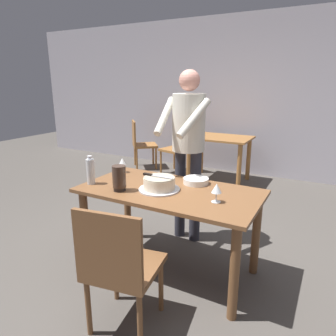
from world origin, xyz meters
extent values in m
plane|color=#4C4742|center=(0.00, 0.00, 0.00)|extent=(14.00, 14.00, 0.00)
cube|color=#ADA8B2|center=(0.00, 3.36, 1.35)|extent=(10.00, 0.12, 2.70)
cube|color=brown|center=(0.00, 0.00, 0.73)|extent=(1.48, 0.77, 0.03)
cylinder|color=brown|center=(-0.67, -0.31, 0.36)|extent=(0.07, 0.07, 0.72)
cylinder|color=brown|center=(0.67, -0.31, 0.36)|extent=(0.07, 0.07, 0.72)
cylinder|color=brown|center=(-0.67, 0.31, 0.36)|extent=(0.07, 0.07, 0.72)
cylinder|color=brown|center=(0.67, 0.31, 0.36)|extent=(0.07, 0.07, 0.72)
cylinder|color=silver|center=(-0.07, -0.05, 0.76)|extent=(0.34, 0.34, 0.01)
cylinder|color=beige|center=(-0.07, -0.05, 0.81)|extent=(0.26, 0.26, 0.09)
cylinder|color=#A49984|center=(-0.07, -0.05, 0.86)|extent=(0.25, 0.25, 0.01)
cube|color=silver|center=(-0.05, -0.05, 0.87)|extent=(0.20, 0.02, 0.00)
cube|color=black|center=(-0.18, -0.05, 0.87)|extent=(0.08, 0.03, 0.02)
cylinder|color=white|center=(0.13, 0.24, 0.76)|extent=(0.22, 0.22, 0.01)
cylinder|color=white|center=(0.13, 0.24, 0.77)|extent=(0.22, 0.22, 0.01)
cylinder|color=white|center=(0.13, 0.24, 0.78)|extent=(0.22, 0.22, 0.01)
cylinder|color=white|center=(0.13, 0.24, 0.79)|extent=(0.22, 0.22, 0.01)
cylinder|color=white|center=(0.13, 0.24, 0.80)|extent=(0.22, 0.22, 0.01)
cylinder|color=silver|center=(0.43, -0.08, 0.75)|extent=(0.07, 0.07, 0.00)
cylinder|color=silver|center=(0.43, -0.08, 0.79)|extent=(0.01, 0.01, 0.07)
cone|color=silver|center=(0.43, -0.08, 0.86)|extent=(0.08, 0.08, 0.07)
cylinder|color=silver|center=(-0.64, 0.22, 0.75)|extent=(0.07, 0.07, 0.00)
cylinder|color=silver|center=(-0.64, 0.22, 0.79)|extent=(0.01, 0.01, 0.07)
cone|color=silver|center=(-0.64, 0.22, 0.86)|extent=(0.08, 0.08, 0.07)
cylinder|color=silver|center=(-0.67, -0.19, 0.86)|extent=(0.07, 0.07, 0.22)
cylinder|color=silver|center=(-0.67, -0.19, 0.98)|extent=(0.04, 0.04, 0.03)
cylinder|color=black|center=(-0.34, -0.22, 0.77)|extent=(0.10, 0.10, 0.03)
cylinder|color=#3F2D23|center=(-0.34, -0.22, 0.87)|extent=(0.11, 0.11, 0.18)
cylinder|color=#2D2D38|center=(-0.03, 0.60, 0.47)|extent=(0.11, 0.11, 0.95)
cylinder|color=#2D2D38|center=(-0.20, 0.61, 0.47)|extent=(0.11, 0.11, 0.95)
cylinder|color=beige|center=(-0.11, 0.61, 1.23)|extent=(0.32, 0.32, 0.55)
sphere|color=tan|center=(-0.11, 0.61, 1.62)|extent=(0.20, 0.20, 0.20)
cylinder|color=beige|center=(0.02, 0.41, 1.30)|extent=(0.19, 0.42, 0.34)
cylinder|color=beige|center=(-0.29, 0.44, 1.30)|extent=(0.12, 0.42, 0.34)
cube|color=brown|center=(0.04, -0.69, 0.43)|extent=(0.50, 0.50, 0.04)
cylinder|color=brown|center=(-0.17, -0.54, 0.21)|extent=(0.04, 0.04, 0.41)
cylinder|color=brown|center=(0.19, -0.48, 0.21)|extent=(0.04, 0.04, 0.41)
cylinder|color=brown|center=(-0.11, -0.90, 0.21)|extent=(0.04, 0.04, 0.41)
cylinder|color=brown|center=(0.25, -0.84, 0.21)|extent=(0.04, 0.04, 0.41)
cube|color=brown|center=(0.07, -0.89, 0.68)|extent=(0.44, 0.10, 0.45)
cube|color=#9E6633|center=(-0.50, 2.66, 0.72)|extent=(1.00, 0.70, 0.03)
cylinder|color=#9E6633|center=(-0.92, 2.39, 0.35)|extent=(0.07, 0.07, 0.71)
cylinder|color=#9E6633|center=(-0.07, 2.39, 0.35)|extent=(0.07, 0.07, 0.71)
cylinder|color=#9E6633|center=(-0.92, 2.94, 0.35)|extent=(0.07, 0.07, 0.71)
cylinder|color=#9E6633|center=(-0.07, 2.94, 0.35)|extent=(0.07, 0.07, 0.71)
cube|color=#9E6633|center=(-1.34, 2.70, 0.43)|extent=(0.54, 0.54, 0.04)
cylinder|color=#9E6633|center=(-1.20, 2.48, 0.21)|extent=(0.04, 0.04, 0.41)
cylinder|color=#9E6633|center=(-1.56, 2.57, 0.21)|extent=(0.04, 0.04, 0.41)
cylinder|color=#9E6633|center=(-1.11, 2.83, 0.21)|extent=(0.04, 0.04, 0.41)
cylinder|color=#9E6633|center=(-1.47, 2.92, 0.21)|extent=(0.04, 0.04, 0.41)
cube|color=#9E6633|center=(-1.28, 2.90, 0.68)|extent=(0.43, 0.14, 0.45)
cube|color=#9E6633|center=(-2.02, 2.77, 0.43)|extent=(0.62, 0.62, 0.04)
cylinder|color=#9E6633|center=(-2.00, 3.03, 0.21)|extent=(0.04, 0.04, 0.41)
cylinder|color=#9E6633|center=(-1.76, 2.75, 0.21)|extent=(0.04, 0.04, 0.41)
cylinder|color=#9E6633|center=(-2.28, 2.79, 0.21)|extent=(0.04, 0.04, 0.41)
cylinder|color=#9E6633|center=(-2.04, 2.51, 0.21)|extent=(0.04, 0.04, 0.41)
cube|color=#9E6633|center=(-2.18, 2.64, 0.68)|extent=(0.30, 0.36, 0.45)
camera|label=1|loc=(1.14, -2.12, 1.61)|focal=33.01mm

